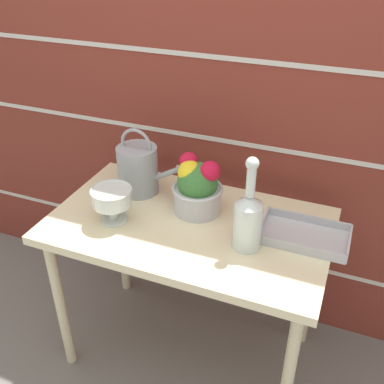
% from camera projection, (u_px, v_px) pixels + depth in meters
% --- Properties ---
extents(ground_plane, '(12.00, 12.00, 0.00)m').
position_uv_depth(ground_plane, '(189.00, 348.00, 2.14)').
color(ground_plane, slate).
extents(brick_wall, '(3.60, 0.08, 2.20)m').
position_uv_depth(brick_wall, '(227.00, 98.00, 1.91)').
color(brick_wall, maroon).
rests_on(brick_wall, ground_plane).
extents(patio_table, '(1.09, 0.64, 0.74)m').
position_uv_depth(patio_table, '(189.00, 239.00, 1.80)').
color(patio_table, beige).
rests_on(patio_table, ground_plane).
extents(watering_can, '(0.32, 0.17, 0.29)m').
position_uv_depth(watering_can, '(139.00, 169.00, 1.90)').
color(watering_can, '#93999E').
rests_on(watering_can, patio_table).
extents(crystal_pedestal_bowl, '(0.16, 0.16, 0.14)m').
position_uv_depth(crystal_pedestal_bowl, '(112.00, 199.00, 1.72)').
color(crystal_pedestal_bowl, silver).
rests_on(crystal_pedestal_bowl, patio_table).
extents(flower_planter, '(0.20, 0.20, 0.24)m').
position_uv_depth(flower_planter, '(198.00, 187.00, 1.77)').
color(flower_planter, '#BCBCC1').
rests_on(flower_planter, patio_table).
extents(glass_decanter, '(0.10, 0.10, 0.36)m').
position_uv_depth(glass_decanter, '(248.00, 218.00, 1.56)').
color(glass_decanter, silver).
rests_on(glass_decanter, patio_table).
extents(wire_tray, '(0.33, 0.20, 0.04)m').
position_uv_depth(wire_tray, '(304.00, 236.00, 1.66)').
color(wire_tray, '#B7B7BC').
rests_on(wire_tray, patio_table).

